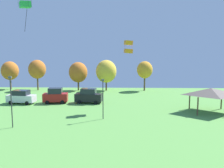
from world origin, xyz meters
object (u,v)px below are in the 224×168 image
(parked_car_third_from_left, at_px, (89,96))
(treeline_tree_4, at_px, (145,70))
(parked_car_second_from_left, at_px, (55,96))
(treeline_tree_3, at_px, (106,71))
(treeline_tree_0, at_px, (10,71))
(light_post_1, at_px, (103,96))
(light_post_0, at_px, (11,99))
(park_pavilion, at_px, (211,92))
(parked_car_leftmost, at_px, (21,97))
(treeline_tree_2, at_px, (78,72))
(kite_flying_1, at_px, (128,47))
(treeline_tree_1, at_px, (37,69))

(parked_car_third_from_left, bearing_deg, treeline_tree_4, 57.06)
(parked_car_second_from_left, height_order, treeline_tree_3, treeline_tree_3)
(parked_car_second_from_left, xyz_separation_m, treeline_tree_0, (-14.94, 15.25, 3.15))
(light_post_1, bearing_deg, parked_car_second_from_left, 132.55)
(light_post_0, bearing_deg, treeline_tree_0, 115.01)
(park_pavilion, distance_m, treeline_tree_3, 25.71)
(parked_car_leftmost, xyz_separation_m, parked_car_third_from_left, (11.57, 0.75, 0.09))
(parked_car_third_from_left, bearing_deg, treeline_tree_2, 112.33)
(treeline_tree_4, bearing_deg, kite_flying_1, -104.08)
(kite_flying_1, relative_size, treeline_tree_4, 0.29)
(park_pavilion, bearing_deg, light_post_0, -162.73)
(parked_car_third_from_left, xyz_separation_m, treeline_tree_0, (-20.72, 15.14, 3.19))
(parked_car_leftmost, bearing_deg, kite_flying_1, -3.52)
(kite_flying_1, bearing_deg, parked_car_second_from_left, 163.19)
(parked_car_leftmost, height_order, parked_car_second_from_left, parked_car_second_from_left)
(light_post_0, bearing_deg, treeline_tree_2, 83.68)
(treeline_tree_2, bearing_deg, treeline_tree_1, 179.77)
(kite_flying_1, distance_m, treeline_tree_2, 21.51)
(parked_car_second_from_left, xyz_separation_m, treeline_tree_1, (-7.94, 14.03, 3.58))
(parked_car_third_from_left, height_order, treeline_tree_4, treeline_tree_4)
(light_post_0, bearing_deg, treeline_tree_4, 56.49)
(kite_flying_1, xyz_separation_m, light_post_0, (-13.92, -9.91, -6.18))
(parked_car_second_from_left, distance_m, treeline_tree_1, 16.51)
(parked_car_leftmost, height_order, treeline_tree_4, treeline_tree_4)
(light_post_1, distance_m, treeline_tree_2, 24.90)
(parked_car_second_from_left, bearing_deg, parked_car_third_from_left, -4.23)
(park_pavilion, distance_m, treeline_tree_0, 44.70)
(light_post_1, relative_size, treeline_tree_4, 0.79)
(parked_car_second_from_left, bearing_deg, kite_flying_1, -22.10)
(light_post_1, distance_m, treeline_tree_0, 34.64)
(parked_car_second_from_left, height_order, treeline_tree_0, treeline_tree_0)
(light_post_0, relative_size, light_post_1, 1.14)
(treeline_tree_0, distance_m, treeline_tree_4, 31.93)
(light_post_1, bearing_deg, treeline_tree_3, 92.07)
(parked_car_second_from_left, xyz_separation_m, park_pavilion, (24.57, -5.59, 1.78))
(light_post_1, height_order, treeline_tree_3, treeline_tree_3)
(parked_car_third_from_left, height_order, park_pavilion, park_pavilion)
(light_post_1, xyz_separation_m, treeline_tree_4, (8.00, 23.90, 1.73))
(park_pavilion, relative_size, treeline_tree_0, 0.95)
(parked_car_third_from_left, bearing_deg, kite_flying_1, -24.44)
(treeline_tree_0, relative_size, treeline_tree_4, 0.98)
(treeline_tree_1, bearing_deg, parked_car_leftmost, -81.64)
(parked_car_second_from_left, distance_m, treeline_tree_4, 22.35)
(parked_car_leftmost, xyz_separation_m, treeline_tree_4, (22.75, 14.77, 3.63))
(kite_flying_1, distance_m, light_post_0, 18.17)
(treeline_tree_0, relative_size, treeline_tree_2, 1.01)
(parked_car_second_from_left, distance_m, treeline_tree_3, 16.57)
(treeline_tree_0, distance_m, treeline_tree_3, 23.08)
(parked_car_third_from_left, relative_size, treeline_tree_3, 0.68)
(parked_car_third_from_left, height_order, light_post_1, light_post_1)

